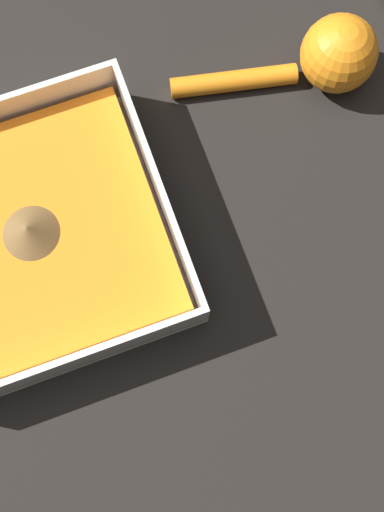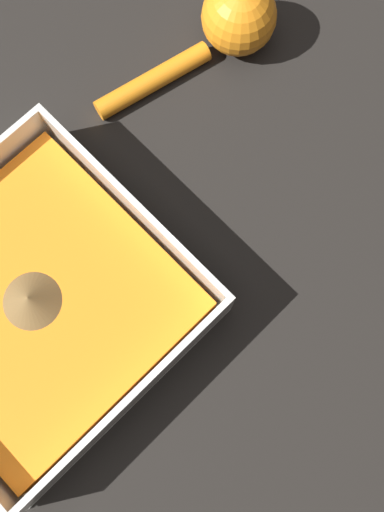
# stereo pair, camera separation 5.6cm
# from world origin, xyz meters

# --- Properties ---
(ground_plane) EXTENTS (4.00, 4.00, 0.00)m
(ground_plane) POSITION_xyz_m (0.00, 0.00, 0.00)
(ground_plane) COLOR black
(square_dish) EXTENTS (0.26, 0.26, 0.07)m
(square_dish) POSITION_xyz_m (0.01, 0.05, 0.02)
(square_dish) COLOR silver
(square_dish) RESTS_ON ground_plane
(lemon_squeezer) EXTENTS (0.21, 0.09, 0.08)m
(lemon_squeezer) POSITION_xyz_m (-0.33, -0.03, 0.04)
(lemon_squeezer) COLOR orange
(lemon_squeezer) RESTS_ON ground_plane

